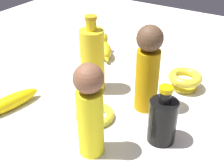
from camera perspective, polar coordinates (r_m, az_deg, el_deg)
name	(u,v)px	position (r m, az deg, el deg)	size (l,w,h in m)	color
ground	(112,102)	(0.92, 0.00, -3.54)	(2.00, 2.00, 0.00)	silver
bangle	(95,115)	(0.85, -3.31, -5.98)	(0.11, 0.11, 0.02)	gold
person_figure_child	(148,68)	(0.83, 6.91, 3.08)	(0.07, 0.07, 0.26)	#BF8908
bottle_short	(163,120)	(0.76, 9.72, -6.78)	(0.07, 0.07, 0.16)	black
cat_figurine	(104,48)	(1.18, -1.57, 7.04)	(0.12, 0.12, 0.09)	gold
banana	(10,102)	(0.93, -19.13, -3.37)	(0.19, 0.04, 0.04)	yellow
nail_polish_jar	(151,68)	(1.07, 7.47, 3.04)	(0.03, 0.03, 0.04)	#B23923
bottle_tall	(92,60)	(0.93, -3.80, 4.68)	(0.08, 0.08, 0.25)	yellow
bowl	(185,79)	(1.00, 13.86, 0.97)	(0.11, 0.11, 0.06)	gold
person_figure_adult	(90,110)	(0.68, -4.27, -5.02)	(0.09, 0.09, 0.24)	yellow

